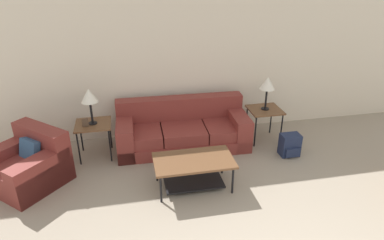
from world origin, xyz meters
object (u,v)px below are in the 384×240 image
Objects in this scene: coffee_table at (194,167)px; side_table_left at (93,127)px; table_lamp_left at (89,97)px; table_lamp_right at (268,84)px; couch at (182,130)px; armchair at (28,165)px; backpack at (290,145)px; side_table_right at (265,112)px.

coffee_table is 1.87× the size of side_table_left.
table_lamp_right is (3.01, 0.00, 0.00)m from table_lamp_left.
armchair is at bearing -164.85° from couch.
side_table_left is 1.01× the size of table_lamp_right.
couch is 5.97× the size of backpack.
armchair is at bearing -171.62° from table_lamp_right.
table_lamp_left is (0.94, 0.58, 0.80)m from armchair.
side_table_left is 1.58× the size of backpack.
backpack is at bearing -11.06° from side_table_left.
table_lamp_left is at bearing 140.37° from coffee_table.
table_lamp_left reaches higher than side_table_right.
side_table_right reaches higher than coffee_table.
table_lamp_right reaches higher than side_table_right.
side_table_right is at bearing -104.04° from table_lamp_right.
side_table_left is at bearing -53.13° from table_lamp_left.
table_lamp_left is (-3.01, 0.00, 0.54)m from side_table_right.
side_table_right is at bearing 0.00° from side_table_left.
coffee_table is at bearing -142.60° from table_lamp_right.
side_table_left is 1.01× the size of table_lamp_left.
backpack is (4.18, -0.05, -0.10)m from armchair.
side_table_right is 1.58× the size of backpack.
table_lamp_right reaches higher than coffee_table.
side_table_left is (-1.51, -0.08, 0.26)m from couch.
table_lamp_right is (3.01, 0.00, 0.54)m from side_table_left.
side_table_left is 1.00× the size of side_table_right.
coffee_table is (2.38, -0.62, 0.06)m from armchair.
armchair is 1.36m from table_lamp_left.
side_table_right is at bearing -0.00° from table_lamp_left.
couch is at bearing 3.04° from table_lamp_left.
side_table_right is (1.57, 1.20, 0.21)m from coffee_table.
side_table_left is (0.94, 0.58, 0.27)m from armchair.
side_table_right reaches higher than backpack.
coffee_table is 2.96× the size of backpack.
side_table_left and side_table_right have the same top height.
coffee_table is 1.89× the size of table_lamp_left.
side_table_left is at bearing 140.37° from coffee_table.
table_lamp_left reaches higher than coffee_table.
couch reaches higher than armchair.
couch is at bearing 157.62° from backpack.
table_lamp_right is (3.95, 0.58, 0.80)m from armchair.
coffee_table is at bearing -162.55° from backpack.
table_lamp_right is at bearing 0.00° from side_table_left.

